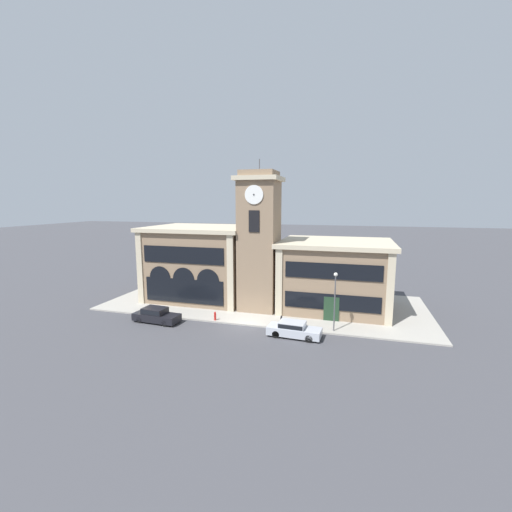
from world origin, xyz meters
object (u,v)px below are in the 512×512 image
street_lamp (335,293)px  bollard (281,321)px  fire_hydrant (215,316)px  parked_car_near (156,315)px  parked_car_mid (294,329)px

street_lamp → bollard: (-4.86, -0.20, -3.09)m
bollard → fire_hydrant: bollard is taller
street_lamp → bollard: street_lamp is taller
parked_car_near → street_lamp: size_ratio=0.88×
parked_car_near → parked_car_mid: size_ratio=0.99×
parked_car_near → bollard: (12.32, 1.85, -0.09)m
parked_car_near → parked_car_mid: bearing=3.9°
parked_car_mid → street_lamp: street_lamp is taller
parked_car_mid → street_lamp: (3.37, 2.05, 3.04)m
parked_car_mid → street_lamp: 4.98m
parked_car_near → street_lamp: bearing=10.7°
street_lamp → fire_hydrant: (-11.57, -0.33, -3.19)m
parked_car_mid → bollard: size_ratio=4.55×
parked_car_near → street_lamp: (17.18, 2.05, 3.00)m
fire_hydrant → parked_car_mid: bearing=-11.9°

